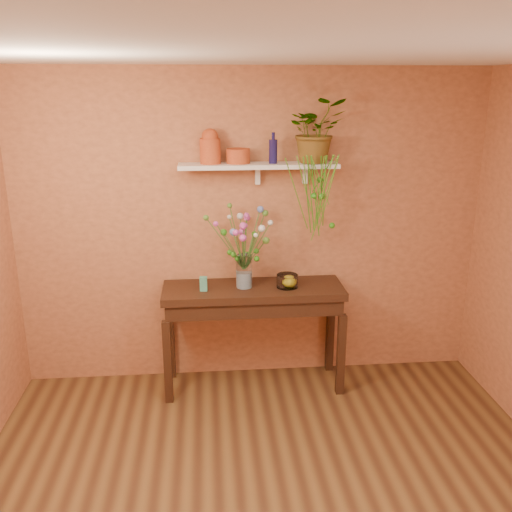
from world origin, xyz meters
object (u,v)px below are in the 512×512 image
object	(u,v)px
glass_bowl	(287,281)
bouquet	(244,233)
spider_plant	(316,130)
sideboard	(253,302)
blue_bottle	(273,151)
glass_vase	(244,274)
terracotta_jug	(210,147)

from	to	relation	value
glass_bowl	bouquet	bearing A→B (deg)	177.46
spider_plant	glass_bowl	xyz separation A→B (m)	(-0.24, -0.17, -1.22)
bouquet	spider_plant	bearing A→B (deg)	14.50
spider_plant	glass_bowl	distance (m)	1.26
sideboard	blue_bottle	xyz separation A→B (m)	(0.17, 0.12, 1.25)
sideboard	spider_plant	xyz separation A→B (m)	(0.52, 0.15, 1.41)
blue_bottle	glass_bowl	size ratio (longest dim) A/B	1.39
sideboard	glass_vase	xyz separation A→B (m)	(-0.08, 0.00, 0.25)
spider_plant	bouquet	bearing A→B (deg)	-165.50
sideboard	glass_bowl	xyz separation A→B (m)	(0.28, -0.02, 0.18)
glass_vase	glass_bowl	xyz separation A→B (m)	(0.36, -0.03, -0.07)
blue_bottle	sideboard	bearing A→B (deg)	-145.58
glass_vase	glass_bowl	size ratio (longest dim) A/B	1.56
sideboard	glass_vase	bearing A→B (deg)	178.35
sideboard	glass_vase	world-z (taller)	glass_vase
terracotta_jug	spider_plant	world-z (taller)	spider_plant
spider_plant	glass_vase	world-z (taller)	spider_plant
bouquet	glass_bowl	bearing A→B (deg)	-2.54
terracotta_jug	glass_vase	size ratio (longest dim) A/B	1.00
glass_bowl	terracotta_jug	bearing A→B (deg)	164.14
blue_bottle	glass_bowl	world-z (taller)	blue_bottle
blue_bottle	glass_vase	xyz separation A→B (m)	(-0.25, -0.12, -1.00)
terracotta_jug	glass_bowl	size ratio (longest dim) A/B	1.56
sideboard	terracotta_jug	world-z (taller)	terracotta_jug
glass_vase	glass_bowl	distance (m)	0.37
blue_bottle	bouquet	distance (m)	0.70
sideboard	spider_plant	distance (m)	1.51
sideboard	blue_bottle	bearing A→B (deg)	34.42
blue_bottle	spider_plant	size ratio (longest dim) A/B	0.48
glass_vase	spider_plant	bearing A→B (deg)	13.44
bouquet	glass_bowl	size ratio (longest dim) A/B	3.14
sideboard	bouquet	xyz separation A→B (m)	(-0.07, -0.01, 0.61)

